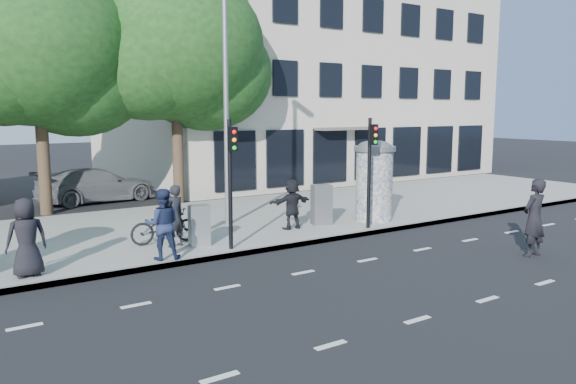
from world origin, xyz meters
TOP-DOWN VIEW (x-y plane):
  - ground at (0.00, 0.00)m, footprint 120.00×120.00m
  - sidewalk at (0.00, 7.50)m, footprint 40.00×8.00m
  - curb at (0.00, 3.55)m, footprint 40.00×0.10m
  - lane_dash_near at (0.00, -2.20)m, footprint 32.00×0.12m
  - lane_dash_far at (0.00, 1.40)m, footprint 32.00×0.12m
  - ad_column_right at (5.20, 4.70)m, footprint 1.36×1.36m
  - traffic_pole_near at (-0.60, 3.79)m, footprint 0.22×0.31m
  - traffic_pole_far at (4.20, 3.79)m, footprint 0.22×0.31m
  - street_lamp at (0.80, 6.63)m, footprint 0.25×0.93m
  - tree_near_left at (-3.50, 12.70)m, footprint 6.80×6.80m
  - tree_center at (1.50, 12.30)m, footprint 7.00×7.00m
  - building at (12.00, 19.99)m, footprint 20.30×15.85m
  - ped_a at (-5.48, 4.12)m, footprint 0.89×0.61m
  - ped_b at (-1.73, 4.91)m, footprint 0.70×0.57m
  - ped_c at (-2.47, 3.85)m, footprint 1.03×0.92m
  - ped_f at (2.16, 5.06)m, footprint 1.45×0.53m
  - man_road at (5.85, -0.68)m, footprint 0.75×0.50m
  - bicycle at (-1.81, 5.42)m, footprint 0.85×1.93m
  - cabinet_left at (-1.13, 4.67)m, footprint 0.59×0.47m
  - cabinet_right at (3.33, 5.10)m, footprint 0.71×0.61m
  - car_right at (-1.18, 14.54)m, footprint 2.47×5.02m

SIDE VIEW (x-z plane):
  - ground at x=0.00m, z-range 0.00..0.00m
  - lane_dash_near at x=0.00m, z-range 0.00..0.01m
  - lane_dash_far at x=0.00m, z-range 0.00..0.01m
  - sidewalk at x=0.00m, z-range 0.00..0.15m
  - curb at x=0.00m, z-range -0.01..0.15m
  - bicycle at x=-1.81m, z-range 0.15..1.13m
  - cabinet_left at x=-1.13m, z-range 0.15..1.26m
  - car_right at x=-1.18m, z-range 0.00..1.41m
  - cabinet_right at x=3.33m, z-range 0.15..1.42m
  - ped_f at x=2.16m, z-range 0.15..1.71m
  - ped_b at x=-1.73m, z-range 0.15..1.82m
  - man_road at x=5.85m, z-range 0.00..2.04m
  - ped_c at x=-2.47m, z-range 0.15..1.90m
  - ped_a at x=-5.48m, z-range 0.15..1.91m
  - ad_column_right at x=5.20m, z-range 0.21..2.86m
  - traffic_pole_near at x=-0.60m, z-range 0.53..3.93m
  - traffic_pole_far at x=4.20m, z-range 0.53..3.93m
  - street_lamp at x=0.80m, z-range 0.79..8.79m
  - building at x=12.00m, z-range -0.01..11.99m
  - tree_near_left at x=-3.50m, z-range 1.58..10.55m
  - tree_center at x=1.50m, z-range 1.66..10.96m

